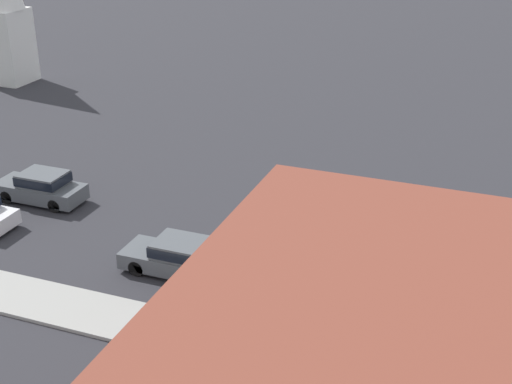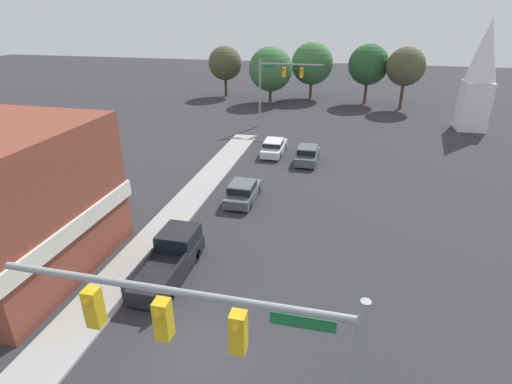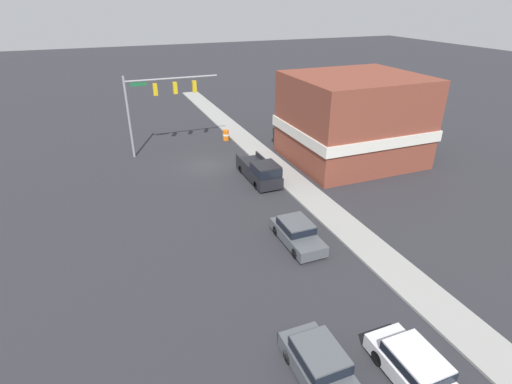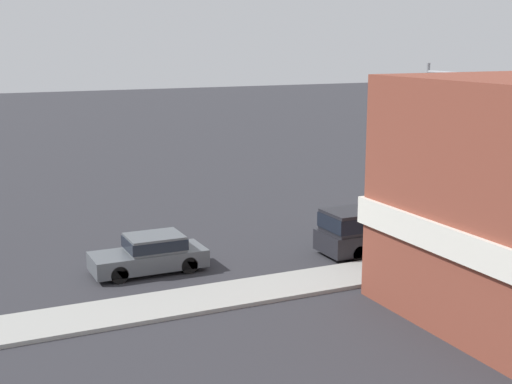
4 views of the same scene
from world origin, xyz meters
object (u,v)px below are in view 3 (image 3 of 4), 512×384
object	(u,v)px
car_second_ahead	(419,371)
construction_barrel	(226,135)
car_lead	(297,232)
car_oncoming	(321,366)
pickup_truck_parked	(261,171)

from	to	relation	value
car_second_ahead	construction_barrel	size ratio (longest dim) A/B	4.37
car_lead	construction_barrel	bearing A→B (deg)	-95.65
car_second_ahead	car_oncoming	bearing A→B (deg)	-24.72
car_lead	construction_barrel	distance (m)	20.33
car_second_ahead	construction_barrel	distance (m)	31.05
car_oncoming	pickup_truck_parked	distance (m)	19.01
pickup_truck_parked	construction_barrel	size ratio (longest dim) A/B	5.16
car_lead	car_second_ahead	world-z (taller)	car_lead
pickup_truck_parked	construction_barrel	xyz separation A→B (m)	(-0.59, -11.08, -0.38)
car_second_ahead	pickup_truck_parked	size ratio (longest dim) A/B	0.85
car_oncoming	construction_barrel	distance (m)	29.94
car_lead	construction_barrel	size ratio (longest dim) A/B	4.01
construction_barrel	car_lead	bearing A→B (deg)	84.35
car_oncoming	car_second_ahead	size ratio (longest dim) A/B	0.92
pickup_truck_parked	construction_barrel	bearing A→B (deg)	-93.03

